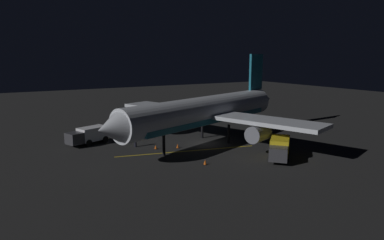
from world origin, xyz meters
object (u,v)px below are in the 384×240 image
object	(u,v)px
airliner	(207,112)
traffic_cone_under_wing	(178,146)
catering_truck	(279,149)
ground_crew_worker	(135,140)
traffic_cone_near_right	(156,147)
traffic_cone_near_left	(205,162)
baggage_truck	(89,136)

from	to	relation	value
airliner	traffic_cone_under_wing	size ratio (longest dim) A/B	63.52
airliner	catering_truck	xyz separation A→B (m)	(-10.81, -3.16, -3.16)
catering_truck	traffic_cone_under_wing	world-z (taller)	catering_truck
catering_truck	ground_crew_worker	xyz separation A→B (m)	(13.74, 12.64, -0.35)
airliner	traffic_cone_under_wing	bearing A→B (deg)	95.67
catering_truck	traffic_cone_near_right	distance (m)	15.68
catering_truck	traffic_cone_near_left	size ratio (longest dim) A/B	10.31
traffic_cone_near_left	traffic_cone_under_wing	distance (m)	7.87
baggage_truck	ground_crew_worker	xyz separation A→B (m)	(-4.66, -4.98, -0.30)
airliner	catering_truck	size ratio (longest dim) A/B	6.16
ground_crew_worker	traffic_cone_under_wing	size ratio (longest dim) A/B	3.16
baggage_truck	ground_crew_worker	distance (m)	6.83
airliner	traffic_cone_under_wing	world-z (taller)	airliner
ground_crew_worker	baggage_truck	bearing A→B (deg)	46.87
airliner	traffic_cone_near_right	xyz separation A→B (m)	(0.55, 7.61, -4.14)
airliner	ground_crew_worker	size ratio (longest dim) A/B	20.08
airliner	traffic_cone_near_left	world-z (taller)	airliner
catering_truck	baggage_truck	bearing A→B (deg)	43.75
baggage_truck	traffic_cone_near_right	bearing A→B (deg)	-135.81
catering_truck	airliner	bearing A→B (deg)	16.27
traffic_cone_near_left	ground_crew_worker	bearing A→B (deg)	18.89
traffic_cone_near_left	traffic_cone_near_right	distance (m)	9.10
baggage_truck	traffic_cone_under_wing	xyz separation A→B (m)	(-8.08, -9.53, -0.94)
airliner	catering_truck	world-z (taller)	airliner
airliner	ground_crew_worker	bearing A→B (deg)	72.84
airliner	traffic_cone_near_right	distance (m)	8.68
baggage_truck	traffic_cone_near_left	size ratio (longest dim) A/B	10.90
traffic_cone_under_wing	catering_truck	bearing A→B (deg)	-141.94
catering_truck	traffic_cone_near_left	xyz separation A→B (m)	(2.48, 8.79, -0.98)
traffic_cone_near_right	ground_crew_worker	bearing A→B (deg)	38.14
baggage_truck	traffic_cone_near_left	xyz separation A→B (m)	(-15.92, -8.83, -0.94)
ground_crew_worker	traffic_cone_near_right	distance (m)	3.09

